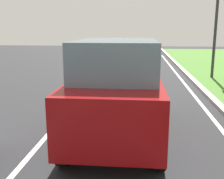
# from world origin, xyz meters

# --- Properties ---
(ground_plane) EXTENTS (60.00, 60.00, 0.00)m
(ground_plane) POSITION_xyz_m (0.00, 14.00, 0.00)
(ground_plane) COLOR #262628
(lane_line_center) EXTENTS (0.12, 32.00, 0.01)m
(lane_line_center) POSITION_xyz_m (-0.70, 14.00, 0.00)
(lane_line_center) COLOR silver
(lane_line_center) RESTS_ON ground
(lane_line_right_edge) EXTENTS (0.12, 32.00, 0.01)m
(lane_line_right_edge) POSITION_xyz_m (3.60, 14.00, 0.00)
(lane_line_right_edge) COLOR silver
(lane_line_right_edge) RESTS_ON ground
(curb_right) EXTENTS (0.24, 48.00, 0.12)m
(curb_right) POSITION_xyz_m (4.10, 14.00, 0.06)
(curb_right) COLOR #9E9B93
(curb_right) RESTS_ON ground
(car_suv_ahead) EXTENTS (1.99, 4.51, 2.28)m
(car_suv_ahead) POSITION_xyz_m (0.98, 9.62, 1.17)
(car_suv_ahead) COLOR maroon
(car_suv_ahead) RESTS_ON ground
(traffic_light_near_right) EXTENTS (0.32, 0.50, 5.25)m
(traffic_light_near_right) POSITION_xyz_m (5.21, 17.76, 3.58)
(traffic_light_near_right) COLOR #2D2D2D
(traffic_light_near_right) RESTS_ON ground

